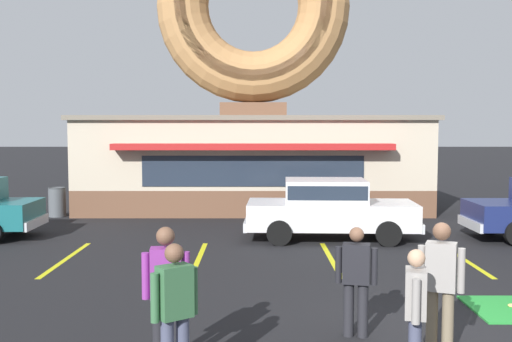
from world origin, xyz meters
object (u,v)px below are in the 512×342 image
Objects in this scene: pedestrian_leather_jacket_man at (359,277)px; pedestrian_clipboard_woman at (169,288)px; pedestrian_beanie_man at (418,309)px; car_white at (332,207)px; trash_bin at (60,201)px; pedestrian_hooded_kid at (178,308)px; pedestrian_blue_sweater_man at (444,282)px.

pedestrian_leather_jacket_man is 0.90× the size of pedestrian_clipboard_woman.
car_white is at bearing 89.59° from pedestrian_beanie_man.
pedestrian_leather_jacket_man is 13.98m from trash_bin.
pedestrian_leather_jacket_man is at bearing -54.83° from trash_bin.
pedestrian_leather_jacket_man is 2.75m from pedestrian_clipboard_woman.
pedestrian_beanie_man is (-0.06, -8.85, -0.01)m from car_white.
car_white is 9.49m from pedestrian_hooded_kid.
pedestrian_hooded_kid is 2.89m from pedestrian_leather_jacket_man.
car_white is 2.95× the size of pedestrian_beanie_man.
car_white is at bearing 72.47° from pedestrian_hooded_kid.
pedestrian_leather_jacket_man is at bearing 22.24° from pedestrian_clipboard_woman.
pedestrian_leather_jacket_man is at bearing 144.59° from pedestrian_blue_sweater_man.
pedestrian_beanie_man is at bearing -73.21° from pedestrian_leather_jacket_man.
pedestrian_blue_sweater_man is 1.11× the size of pedestrian_leather_jacket_man.
pedestrian_beanie_man is (2.99, -0.44, -0.12)m from pedestrian_clipboard_woman.
trash_bin is (-8.56, 4.06, -0.37)m from car_white.
pedestrian_clipboard_woman reaches higher than trash_bin.
pedestrian_beanie_man is at bearing -56.64° from trash_bin.
trash_bin is at bearing 126.69° from pedestrian_blue_sweater_man.
pedestrian_blue_sweater_man is 1.21m from pedestrian_leather_jacket_man.
car_white reaches higher than trash_bin.
pedestrian_leather_jacket_man is (-0.51, -7.37, -0.00)m from car_white.
trash_bin is (-8.50, 12.91, -0.36)m from pedestrian_beanie_man.
trash_bin is (-8.05, 11.43, -0.37)m from pedestrian_leather_jacket_man.
pedestrian_hooded_kid is at bearing -144.35° from pedestrian_leather_jacket_man.
pedestrian_hooded_kid is 1.72× the size of trash_bin.
pedestrian_hooded_kid is at bearing -175.88° from pedestrian_beanie_man.
pedestrian_hooded_kid is at bearing -107.53° from car_white.
car_white is at bearing 70.03° from pedestrian_clipboard_woman.
pedestrian_clipboard_woman reaches higher than pedestrian_beanie_man.
pedestrian_blue_sweater_man is at bearing -35.41° from pedestrian_leather_jacket_man.
car_white is at bearing 93.35° from pedestrian_blue_sweater_man.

